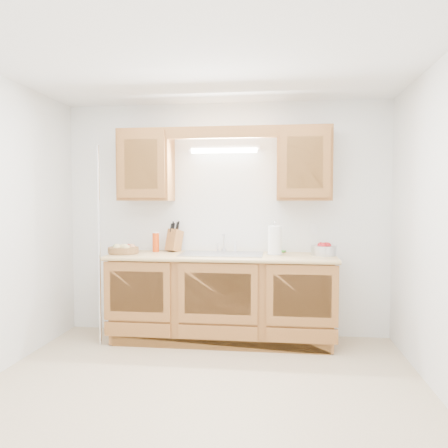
# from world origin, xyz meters

# --- Properties ---
(room) EXTENTS (3.52, 3.50, 2.50)m
(room) POSITION_xyz_m (0.00, 0.00, 1.25)
(room) COLOR #C9B791
(room) RESTS_ON ground
(base_cabinets) EXTENTS (2.20, 0.60, 0.86)m
(base_cabinets) POSITION_xyz_m (0.00, 1.20, 0.44)
(base_cabinets) COLOR #A3652F
(base_cabinets) RESTS_ON ground
(countertop) EXTENTS (2.30, 0.63, 0.04)m
(countertop) POSITION_xyz_m (0.00, 1.19, 0.88)
(countertop) COLOR tan
(countertop) RESTS_ON base_cabinets
(upper_cabinet_left) EXTENTS (0.55, 0.33, 0.75)m
(upper_cabinet_left) POSITION_xyz_m (-0.83, 1.33, 1.83)
(upper_cabinet_left) COLOR #A3652F
(upper_cabinet_left) RESTS_ON room
(upper_cabinet_right) EXTENTS (0.55, 0.33, 0.75)m
(upper_cabinet_right) POSITION_xyz_m (0.83, 1.33, 1.83)
(upper_cabinet_right) COLOR #A3652F
(upper_cabinet_right) RESTS_ON room
(valance) EXTENTS (2.20, 0.05, 0.12)m
(valance) POSITION_xyz_m (0.00, 1.19, 2.14)
(valance) COLOR #A3652F
(valance) RESTS_ON room
(fluorescent_fixture) EXTENTS (0.76, 0.08, 0.08)m
(fluorescent_fixture) POSITION_xyz_m (0.00, 1.42, 2.00)
(fluorescent_fixture) COLOR white
(fluorescent_fixture) RESTS_ON room
(sink) EXTENTS (0.84, 0.46, 0.36)m
(sink) POSITION_xyz_m (0.00, 1.21, 0.83)
(sink) COLOR #9E9EA3
(sink) RESTS_ON countertop
(wire_shelf_pole) EXTENTS (0.03, 0.03, 2.00)m
(wire_shelf_pole) POSITION_xyz_m (-1.20, 0.94, 1.00)
(wire_shelf_pole) COLOR silver
(wire_shelf_pole) RESTS_ON ground
(outlet_plate) EXTENTS (0.08, 0.01, 0.12)m
(outlet_plate) POSITION_xyz_m (0.95, 1.49, 1.15)
(outlet_plate) COLOR white
(outlet_plate) RESTS_ON room
(fruit_basket) EXTENTS (0.37, 0.37, 0.10)m
(fruit_basket) POSITION_xyz_m (-1.03, 1.16, 0.94)
(fruit_basket) COLOR olive
(fruit_basket) RESTS_ON countertop
(knife_block) EXTENTS (0.19, 0.23, 0.34)m
(knife_block) POSITION_xyz_m (-0.54, 1.41, 1.02)
(knife_block) COLOR #A3652F
(knife_block) RESTS_ON countertop
(orange_canister) EXTENTS (0.09, 0.09, 0.22)m
(orange_canister) POSITION_xyz_m (-0.74, 1.35, 1.01)
(orange_canister) COLOR #D53E0B
(orange_canister) RESTS_ON countertop
(soap_bottle) EXTENTS (0.10, 0.11, 0.22)m
(soap_bottle) POSITION_xyz_m (-0.54, 1.44, 1.01)
(soap_bottle) COLOR blue
(soap_bottle) RESTS_ON countertop
(sponge) EXTENTS (0.15, 0.12, 0.03)m
(sponge) POSITION_xyz_m (0.59, 1.43, 0.91)
(sponge) COLOR #CC333F
(sponge) RESTS_ON countertop
(paper_towel) EXTENTS (0.17, 0.17, 0.35)m
(paper_towel) POSITION_xyz_m (0.54, 1.22, 1.05)
(paper_towel) COLOR silver
(paper_towel) RESTS_ON countertop
(apple_bowl) EXTENTS (0.26, 0.26, 0.13)m
(apple_bowl) POSITION_xyz_m (1.03, 1.24, 0.96)
(apple_bowl) COLOR silver
(apple_bowl) RESTS_ON countertop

